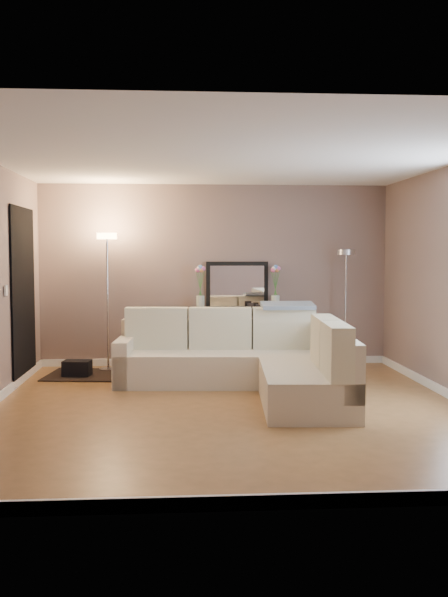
{
  "coord_description": "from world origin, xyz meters",
  "views": [
    {
      "loc": [
        -0.52,
        -6.83,
        1.63
      ],
      "look_at": [
        0.0,
        0.8,
        1.1
      ],
      "focal_mm": 40.0,
      "sensor_mm": 36.0,
      "label": 1
    }
  ],
  "objects": [
    {
      "name": "baseboard_front",
      "position": [
        0.0,
        -2.73,
        0.05
      ],
      "size": [
        5.0,
        0.03,
        0.1
      ],
      "primitive_type": "cube",
      "color": "white",
      "rests_on": "ground"
    },
    {
      "name": "floor",
      "position": [
        0.0,
        0.0,
        -0.01
      ],
      "size": [
        5.0,
        5.5,
        0.01
      ],
      "primitive_type": "cube",
      "color": "olive",
      "rests_on": "ground"
    },
    {
      "name": "floor_lamp_unlit",
      "position": [
        1.82,
        2.34,
        1.18
      ],
      "size": [
        0.24,
        0.24,
        1.67
      ],
      "color": "silver",
      "rests_on": "floor"
    },
    {
      "name": "table_decor",
      "position": [
        0.32,
        2.51,
        0.82
      ],
      "size": [
        0.54,
        0.12,
        0.13
      ],
      "color": "orange",
      "rests_on": "console_table"
    },
    {
      "name": "charcoal_rug",
      "position": [
        -1.64,
        1.99,
        0.01
      ],
      "size": [
        1.33,
        1.06,
        0.02
      ],
      "primitive_type": "cube",
      "rotation": [
        0.0,
        0.0,
        -0.12
      ],
      "color": "black",
      "rests_on": "floor"
    },
    {
      "name": "doorway",
      "position": [
        -2.48,
        1.7,
        1.1
      ],
      "size": [
        0.02,
        1.2,
        2.2
      ],
      "primitive_type": "cube",
      "color": "black",
      "rests_on": "ground"
    },
    {
      "name": "black_bag",
      "position": [
        -1.86,
        1.92,
        0.1
      ],
      "size": [
        0.38,
        0.29,
        0.23
      ],
      "primitive_type": "cube",
      "rotation": [
        0.0,
        0.0,
        -0.12
      ],
      "color": "black",
      "rests_on": "charcoal_rug"
    },
    {
      "name": "wall_back",
      "position": [
        0.0,
        2.76,
        1.3
      ],
      "size": [
        5.0,
        0.02,
        2.6
      ],
      "primitive_type": "cube",
      "color": "#7E6861",
      "rests_on": "ground"
    },
    {
      "name": "flower_vase_right",
      "position": [
        0.85,
        2.54,
        1.07
      ],
      "size": [
        0.14,
        0.12,
        0.67
      ],
      "color": "silver",
      "rests_on": "console_table"
    },
    {
      "name": "leaning_mirror",
      "position": [
        0.32,
        2.71,
        1.15
      ],
      "size": [
        0.9,
        0.05,
        0.7
      ],
      "color": "black",
      "rests_on": "console_table"
    },
    {
      "name": "wall_front",
      "position": [
        0.0,
        -2.76,
        1.3
      ],
      "size": [
        5.0,
        0.02,
        2.6
      ],
      "primitive_type": "cube",
      "color": "#7E6861",
      "rests_on": "ground"
    },
    {
      "name": "throw_blanket",
      "position": [
        0.86,
        1.54,
        0.96
      ],
      "size": [
        0.67,
        0.4,
        0.09
      ],
      "primitive_type": "cube",
      "rotation": [
        0.1,
        0.0,
        -0.02
      ],
      "color": "gray",
      "rests_on": "sectional_sofa"
    },
    {
      "name": "sectional_sofa",
      "position": [
        0.35,
        0.92,
        0.34
      ],
      "size": [
        2.7,
        2.71,
        0.93
      ],
      "color": "beige",
      "rests_on": "floor"
    },
    {
      "name": "switch_plate",
      "position": [
        -2.48,
        0.85,
        1.2
      ],
      "size": [
        0.02,
        0.08,
        0.12
      ],
      "primitive_type": "cube",
      "color": "white",
      "rests_on": "ground"
    },
    {
      "name": "floor_lamp_lit",
      "position": [
        -1.5,
        2.34,
        1.34
      ],
      "size": [
        0.3,
        0.3,
        1.89
      ],
      "color": "silver",
      "rests_on": "floor"
    },
    {
      "name": "console_table",
      "position": [
        0.24,
        2.55,
        0.44
      ],
      "size": [
        1.27,
        0.35,
        0.78
      ],
      "color": "black",
      "rests_on": "floor"
    },
    {
      "name": "flower_vase_left",
      "position": [
        -0.22,
        2.55,
        1.07
      ],
      "size": [
        0.14,
        0.12,
        0.67
      ],
      "color": "silver",
      "rests_on": "console_table"
    },
    {
      "name": "ceiling",
      "position": [
        0.0,
        0.0,
        2.6
      ],
      "size": [
        5.0,
        5.5,
        0.01
      ],
      "primitive_type": "cube",
      "color": "white",
      "rests_on": "ground"
    },
    {
      "name": "baseboard_back",
      "position": [
        0.0,
        2.73,
        0.05
      ],
      "size": [
        5.0,
        0.03,
        0.1
      ],
      "primitive_type": "cube",
      "color": "white",
      "rests_on": "ground"
    }
  ]
}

